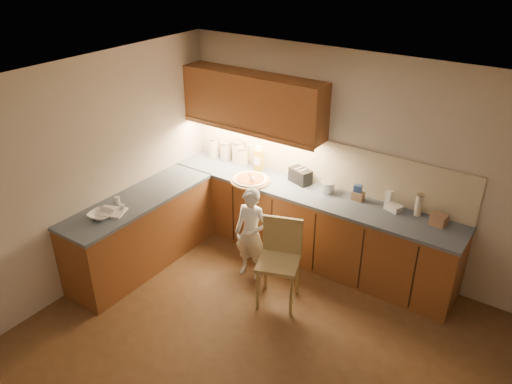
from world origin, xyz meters
TOP-DOWN VIEW (x-y plane):
  - room at (0.00, 0.00)m, footprint 4.54×4.50m
  - l_counter at (-0.92, 1.25)m, footprint 3.77×2.62m
  - backsplash at (-0.38, 1.99)m, footprint 3.75×0.02m
  - upper_cabinets at (-1.27, 1.82)m, footprint 1.95×0.36m
  - pizza_on_board at (-1.11, 1.52)m, footprint 0.50×0.50m
  - child at (-0.70, 0.96)m, footprint 0.44×0.31m
  - wooden_chair at (-0.21, 0.80)m, footprint 0.56×0.56m
  - mixing_bowl at (-1.95, -0.14)m, footprint 0.29×0.29m
  - canister_a at (-1.96, 1.85)m, footprint 0.15×0.15m
  - canister_b at (-1.78, 1.88)m, footprint 0.15×0.15m
  - canister_c at (-1.57, 1.89)m, footprint 0.17×0.17m
  - canister_d at (-1.49, 1.90)m, footprint 0.15×0.15m
  - oil_jug at (-1.21, 1.86)m, footprint 0.13×0.11m
  - toaster at (-0.58, 1.85)m, footprint 0.32×0.24m
  - steel_pot at (-0.18, 1.82)m, footprint 0.18×0.18m
  - blue_box at (0.19, 1.85)m, footprint 0.10×0.08m
  - card_box_a at (0.21, 1.84)m, footprint 0.14×0.10m
  - white_bottle at (0.56, 1.90)m, footprint 0.07×0.07m
  - flat_pack at (0.65, 1.84)m, footprint 0.21×0.18m
  - tall_jar at (0.90, 1.89)m, footprint 0.08×0.08m
  - card_box_b at (1.16, 1.81)m, footprint 0.18×0.15m
  - dough_cloth at (-1.94, -0.00)m, footprint 0.36×0.33m
  - spice_jar_a at (-2.05, 0.18)m, footprint 0.08×0.08m
  - spice_jar_b at (-1.88, 0.10)m, footprint 0.07×0.07m

SIDE VIEW (x-z plane):
  - l_counter at x=-0.92m, z-range 0.00..0.92m
  - wooden_chair at x=-0.21m, z-range 0.08..1.05m
  - child at x=-0.70m, z-range 0.00..1.15m
  - dough_cloth at x=-1.94m, z-range 0.92..0.94m
  - pizza_on_board at x=-1.11m, z-range 0.84..1.04m
  - mixing_bowl at x=-1.95m, z-range 0.92..0.98m
  - flat_pack at x=0.65m, z-range 0.92..0.99m
  - spice_jar_b at x=-1.88m, z-range 0.92..1.00m
  - spice_jar_a at x=-2.05m, z-range 0.92..1.01m
  - card_box_a at x=0.21m, z-range 0.92..1.02m
  - card_box_b at x=1.16m, z-range 0.92..1.05m
  - steel_pot at x=-0.18m, z-range 0.92..1.06m
  - toaster at x=-0.58m, z-range 0.92..1.10m
  - blue_box at x=0.19m, z-range 0.92..1.10m
  - white_bottle at x=0.56m, z-range 0.92..1.11m
  - canister_d at x=-1.49m, z-range 0.92..1.17m
  - canister_b at x=-1.78m, z-range 0.92..1.18m
  - tall_jar at x=0.90m, z-range 0.92..1.18m
  - canister_a at x=-1.96m, z-range 0.92..1.21m
  - oil_jug at x=-1.21m, z-range 0.91..1.24m
  - canister_c at x=-1.57m, z-range 0.92..1.24m
  - backsplash at x=-0.38m, z-range 0.92..1.50m
  - room at x=0.00m, z-range 0.37..2.99m
  - upper_cabinets at x=-1.27m, z-range 1.48..2.21m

